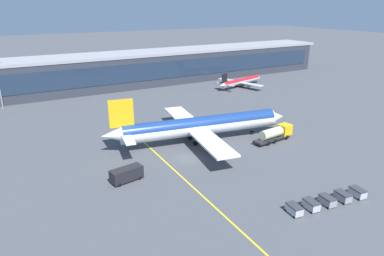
{
  "coord_description": "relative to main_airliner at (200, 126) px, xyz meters",
  "views": [
    {
      "loc": [
        -31.95,
        -57.38,
        29.99
      ],
      "look_at": [
        3.65,
        5.05,
        4.5
      ],
      "focal_mm": 32.77,
      "sensor_mm": 36.0,
      "label": 1
    }
  ],
  "objects": [
    {
      "name": "apron_lead_in_line",
      "position": [
        -11.84,
        -5.09,
        -3.84
      ],
      "size": [
        2.4,
        79.98,
        0.01
      ],
      "primitive_type": "cube",
      "rotation": [
        0.0,
        0.0,
        -0.03
      ],
      "color": "yellow",
      "rests_on": "ground_plane"
    },
    {
      "name": "commuter_jet_far",
      "position": [
        42.78,
        40.92,
        -1.71
      ],
      "size": [
        24.84,
        20.03,
        6.37
      ],
      "color": "#B2B7BC",
      "rests_on": "ground_plane"
    },
    {
      "name": "terminal_building",
      "position": [
        -9.69,
        64.15,
        2.48
      ],
      "size": [
        212.26,
        17.54,
        12.6
      ],
      "color": "#2D333D",
      "rests_on": "ground_plane"
    },
    {
      "name": "lavatory_truck",
      "position": [
        -21.21,
        -9.91,
        -2.42
      ],
      "size": [
        6.11,
        3.28,
        2.5
      ],
      "color": "black",
      "rests_on": "ground_plane"
    },
    {
      "name": "baggage_cart_1",
      "position": [
        0.21,
        -32.83,
        -3.06
      ],
      "size": [
        1.9,
        2.81,
        1.48
      ],
      "color": "#B2B7BC",
      "rests_on": "ground_plane"
    },
    {
      "name": "ground_plane",
      "position": [
        -7.03,
        -7.09,
        -3.84
      ],
      "size": [
        700.0,
        700.0,
        0.0
      ],
      "primitive_type": "plane",
      "color": "#47494F"
    },
    {
      "name": "baggage_cart_4",
      "position": [
        9.74,
        -33.97,
        -3.06
      ],
      "size": [
        1.9,
        2.81,
        1.48
      ],
      "color": "#B2B7BC",
      "rests_on": "ground_plane"
    },
    {
      "name": "fuel_tanker",
      "position": [
        15.42,
        -8.09,
        -2.09
      ],
      "size": [
        11.02,
        3.76,
        3.25
      ],
      "color": "#232326",
      "rests_on": "ground_plane"
    },
    {
      "name": "baggage_cart_2",
      "position": [
        3.39,
        -33.21,
        -3.06
      ],
      "size": [
        1.9,
        2.81,
        1.48
      ],
      "color": "gray",
      "rests_on": "ground_plane"
    },
    {
      "name": "main_airliner",
      "position": [
        0.0,
        0.0,
        0.0
      ],
      "size": [
        44.21,
        35.28,
        11.59
      ],
      "color": "white",
      "rests_on": "ground_plane"
    },
    {
      "name": "baggage_cart_3",
      "position": [
        6.57,
        -33.59,
        -3.06
      ],
      "size": [
        1.9,
        2.81,
        1.48
      ],
      "color": "gray",
      "rests_on": "ground_plane"
    },
    {
      "name": "baggage_cart_0",
      "position": [
        -2.97,
        -32.46,
        -3.06
      ],
      "size": [
        1.9,
        2.81,
        1.48
      ],
      "color": "#B2B7BC",
      "rests_on": "ground_plane"
    }
  ]
}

